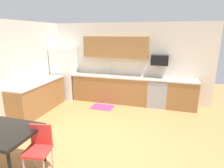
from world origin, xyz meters
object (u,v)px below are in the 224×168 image
refrigerator (65,73)px  chair_near_table (39,146)px  oven_range (157,93)px  microwave (160,60)px

refrigerator → chair_near_table: (1.61, -3.68, -0.42)m
oven_range → microwave: size_ratio=1.69×
chair_near_table → microwave: bearing=65.7°
microwave → chair_near_table: bearing=-114.3°
refrigerator → microwave: size_ratio=3.42×
microwave → oven_range: bearing=-90.0°
oven_range → microwave: (0.00, 0.10, 1.07)m
chair_near_table → oven_range: bearing=65.1°
microwave → chair_near_table: size_ratio=0.64×
oven_range → microwave: bearing=90.0°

